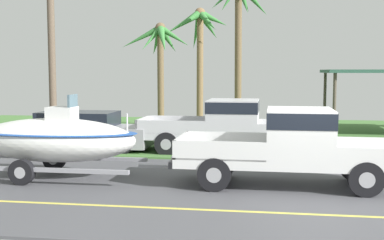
% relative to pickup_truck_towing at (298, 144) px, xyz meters
% --- Properties ---
extents(ground, '(36.00, 22.00, 0.11)m').
position_rel_pickup_truck_towing_xyz_m(ground, '(0.51, 7.62, -1.06)').
color(ground, '#4C4C51').
extents(pickup_truck_towing, '(5.46, 2.03, 1.90)m').
position_rel_pickup_truck_towing_xyz_m(pickup_truck_towing, '(0.00, 0.00, 0.00)').
color(pickup_truck_towing, silver).
rests_on(pickup_truck_towing, ground).
extents(boat_on_trailer, '(5.69, 2.16, 2.22)m').
position_rel_pickup_truck_towing_xyz_m(boat_on_trailer, '(-6.33, 0.00, -0.03)').
color(boat_on_trailer, gray).
rests_on(boat_on_trailer, ground).
extents(parked_pickup_background, '(5.88, 1.97, 1.85)m').
position_rel_pickup_truck_towing_xyz_m(parked_pickup_background, '(-1.99, 4.74, -0.02)').
color(parked_pickup_background, silver).
rests_on(parked_pickup_background, ground).
extents(parked_sedan_far, '(4.76, 1.85, 1.38)m').
position_rel_pickup_truck_towing_xyz_m(parked_sedan_far, '(-7.30, 4.66, -0.38)').
color(parked_sedan_far, '#99999E').
rests_on(parked_sedan_far, ground).
extents(palm_tree_near_left, '(3.27, 3.20, 4.98)m').
position_rel_pickup_truck_towing_xyz_m(palm_tree_near_left, '(-5.66, 9.94, 2.78)').
color(palm_tree_near_left, brown).
rests_on(palm_tree_near_left, ground).
extents(palm_tree_near_right, '(2.71, 2.64, 6.89)m').
position_rel_pickup_truck_towing_xyz_m(palm_tree_near_right, '(-2.15, 10.18, 4.16)').
color(palm_tree_near_right, brown).
rests_on(palm_tree_near_right, ground).
extents(palm_tree_far_left, '(3.12, 3.10, 5.85)m').
position_rel_pickup_truck_towing_xyz_m(palm_tree_far_left, '(-4.17, 12.09, 3.50)').
color(palm_tree_far_left, brown).
rests_on(palm_tree_far_left, ground).
extents(utility_pole, '(0.24, 1.80, 7.87)m').
position_rel_pickup_truck_towing_xyz_m(utility_pole, '(-7.98, 3.67, 3.04)').
color(utility_pole, brown).
rests_on(utility_pole, ground).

